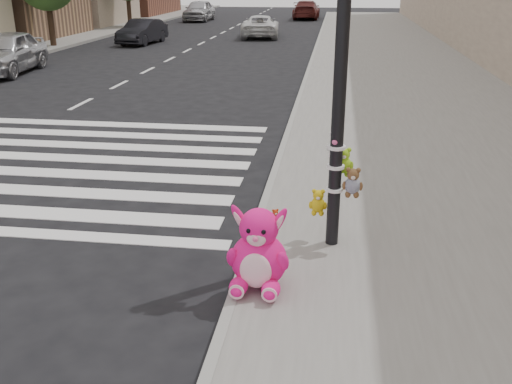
% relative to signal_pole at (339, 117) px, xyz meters
% --- Properties ---
extents(ground, '(120.00, 120.00, 0.00)m').
position_rel_signal_pole_xyz_m(ground, '(-2.61, -1.81, -1.81)').
color(ground, black).
rests_on(ground, ground).
extents(sidewalk_near, '(7.00, 80.00, 0.14)m').
position_rel_signal_pole_xyz_m(sidewalk_near, '(2.39, 8.19, -1.74)').
color(sidewalk_near, slate).
rests_on(sidewalk_near, ground).
extents(curb_edge, '(0.12, 80.00, 0.15)m').
position_rel_signal_pole_xyz_m(curb_edge, '(-1.06, 8.19, -1.74)').
color(curb_edge, gray).
rests_on(curb_edge, ground).
extents(signal_pole, '(0.68, 0.49, 4.00)m').
position_rel_signal_pole_xyz_m(signal_pole, '(0.00, 0.00, 0.00)').
color(signal_pole, black).
rests_on(signal_pole, sidewalk_near).
extents(pink_bunny, '(0.70, 0.73, 0.99)m').
position_rel_signal_pole_xyz_m(pink_bunny, '(-0.82, -1.24, -1.27)').
color(pink_bunny, '#FF1584').
rests_on(pink_bunny, sidewalk_near).
extents(red_teddy, '(0.17, 0.14, 0.21)m').
position_rel_signal_pole_xyz_m(red_teddy, '(-0.81, 0.53, -1.57)').
color(red_teddy, '#B32F11').
rests_on(red_teddy, sidewalk_near).
extents(car_silver_far, '(2.27, 4.60, 1.51)m').
position_rel_signal_pole_xyz_m(car_silver_far, '(-12.00, 12.90, -1.06)').
color(car_silver_far, '#A4A4A8').
rests_on(car_silver_far, ground).
extents(car_dark_far, '(1.74, 3.89, 1.24)m').
position_rel_signal_pole_xyz_m(car_dark_far, '(-10.08, 22.58, -1.19)').
color(car_dark_far, black).
rests_on(car_dark_far, ground).
extents(car_white_near, '(2.42, 4.56, 1.22)m').
position_rel_signal_pole_xyz_m(car_white_near, '(-4.45, 26.69, -1.20)').
color(car_white_near, silver).
rests_on(car_white_near, ground).
extents(car_maroon_near, '(2.03, 4.94, 1.43)m').
position_rel_signal_pole_xyz_m(car_maroon_near, '(-2.61, 41.12, -1.09)').
color(car_maroon_near, '#4F1916').
rests_on(car_maroon_near, ground).
extents(car_silver_deep, '(1.85, 4.58, 1.56)m').
position_rel_signal_pole_xyz_m(car_silver_deep, '(-10.69, 38.04, -1.03)').
color(car_silver_deep, '#ACADB1').
rests_on(car_silver_deep, ground).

